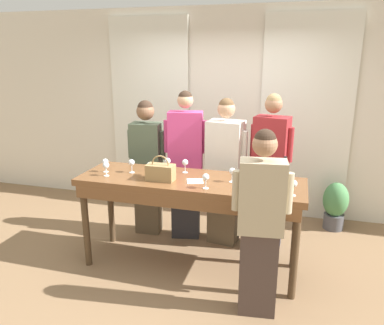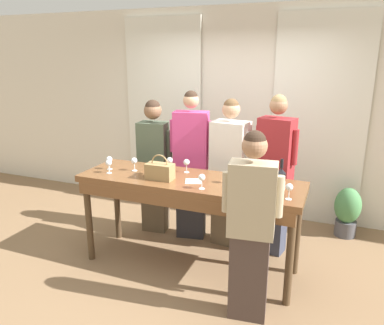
{
  "view_description": "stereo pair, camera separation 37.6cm",
  "coord_description": "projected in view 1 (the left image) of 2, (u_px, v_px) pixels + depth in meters",
  "views": [
    {
      "loc": [
        0.99,
        -3.41,
        2.17
      ],
      "look_at": [
        0.0,
        0.07,
        1.13
      ],
      "focal_mm": 35.0,
      "sensor_mm": 36.0,
      "label": 1
    },
    {
      "loc": [
        1.34,
        -3.29,
        2.17
      ],
      "look_at": [
        0.0,
        0.07,
        1.13
      ],
      "focal_mm": 35.0,
      "sensor_mm": 36.0,
      "label": 2
    }
  ],
  "objects": [
    {
      "name": "potted_plant",
      "position": [
        335.0,
        204.0,
        4.78
      ],
      "size": [
        0.31,
        0.31,
        0.62
      ],
      "color": "#4C4C51",
      "rests_on": "ground_plane"
    },
    {
      "name": "wine_glass_center_left",
      "position": [
        206.0,
        178.0,
        3.44
      ],
      "size": [
        0.07,
        0.07,
        0.14
      ],
      "color": "white",
      "rests_on": "tasting_bar"
    },
    {
      "name": "wine_glass_front_left",
      "position": [
        105.0,
        162.0,
        3.93
      ],
      "size": [
        0.07,
        0.07,
        0.14
      ],
      "color": "white",
      "rests_on": "tasting_bar"
    },
    {
      "name": "ground_plane",
      "position": [
        190.0,
        265.0,
        4.01
      ],
      "size": [
        18.0,
        18.0,
        0.0
      ],
      "primitive_type": "plane",
      "color": "#846647"
    },
    {
      "name": "wine_glass_back_left",
      "position": [
        185.0,
        163.0,
        3.91
      ],
      "size": [
        0.07,
        0.07,
        0.14
      ],
      "color": "white",
      "rests_on": "tasting_bar"
    },
    {
      "name": "tasting_bar",
      "position": [
        190.0,
        189.0,
        3.75
      ],
      "size": [
        2.26,
        0.7,
        0.98
      ],
      "color": "brown",
      "rests_on": "ground_plane"
    },
    {
      "name": "wine_glass_front_mid",
      "position": [
        168.0,
        161.0,
        3.96
      ],
      "size": [
        0.07,
        0.07,
        0.14
      ],
      "color": "white",
      "rests_on": "tasting_bar"
    },
    {
      "name": "guest_olive_jacket",
      "position": [
        147.0,
        166.0,
        4.56
      ],
      "size": [
        0.47,
        0.27,
        1.67
      ],
      "color": "brown",
      "rests_on": "ground_plane"
    },
    {
      "name": "wine_glass_center_mid",
      "position": [
        132.0,
        163.0,
        3.91
      ],
      "size": [
        0.07,
        0.07,
        0.14
      ],
      "color": "white",
      "rests_on": "tasting_bar"
    },
    {
      "name": "wine_glass_center_right",
      "position": [
        149.0,
        166.0,
        3.8
      ],
      "size": [
        0.07,
        0.07,
        0.14
      ],
      "color": "white",
      "rests_on": "tasting_bar"
    },
    {
      "name": "wine_glass_back_right",
      "position": [
        294.0,
        184.0,
        3.26
      ],
      "size": [
        0.07,
        0.07,
        0.14
      ],
      "color": "white",
      "rests_on": "tasting_bar"
    },
    {
      "name": "guest_pink_top",
      "position": [
        186.0,
        165.0,
        4.42
      ],
      "size": [
        0.51,
        0.29,
        1.79
      ],
      "color": "#28282D",
      "rests_on": "ground_plane"
    },
    {
      "name": "wine_glass_front_right",
      "position": [
        232.0,
        172.0,
        3.61
      ],
      "size": [
        0.07,
        0.07,
        0.14
      ],
      "color": "white",
      "rests_on": "tasting_bar"
    },
    {
      "name": "host_pouring",
      "position": [
        261.0,
        223.0,
        3.06
      ],
      "size": [
        0.49,
        0.25,
        1.63
      ],
      "color": "#473833",
      "rests_on": "ground_plane"
    },
    {
      "name": "wine_glass_back_mid",
      "position": [
        270.0,
        168.0,
        3.73
      ],
      "size": [
        0.07,
        0.07,
        0.14
      ],
      "color": "white",
      "rests_on": "tasting_bar"
    },
    {
      "name": "wine_bottle",
      "position": [
        284.0,
        179.0,
        3.35
      ],
      "size": [
        0.08,
        0.08,
        0.33
      ],
      "color": "black",
      "rests_on": "tasting_bar"
    },
    {
      "name": "curtain_panel_right",
      "position": [
        305.0,
        121.0,
        4.88
      ],
      "size": [
        1.16,
        0.03,
        2.69
      ],
      "color": "white",
      "rests_on": "ground_plane"
    },
    {
      "name": "napkin",
      "position": [
        195.0,
        181.0,
        3.66
      ],
      "size": [
        0.2,
        0.2,
        0.0
      ],
      "color": "white",
      "rests_on": "tasting_bar"
    },
    {
      "name": "wall_back",
      "position": [
        224.0,
        112.0,
        5.21
      ],
      "size": [
        12.0,
        0.06,
        2.8
      ],
      "color": "silver",
      "rests_on": "ground_plane"
    },
    {
      "name": "curtain_panel_left",
      "position": [
        150.0,
        114.0,
        5.46
      ],
      "size": [
        1.16,
        0.03,
        2.69
      ],
      "color": "white",
      "rests_on": "ground_plane"
    },
    {
      "name": "wine_glass_near_host",
      "position": [
        106.0,
        166.0,
        3.8
      ],
      "size": [
        0.07,
        0.07,
        0.14
      ],
      "color": "white",
      "rests_on": "tasting_bar"
    },
    {
      "name": "handbag",
      "position": [
        161.0,
        172.0,
        3.68
      ],
      "size": [
        0.27,
        0.15,
        0.25
      ],
      "color": "#997A4C",
      "rests_on": "tasting_bar"
    },
    {
      "name": "guest_striped_shirt",
      "position": [
        270.0,
        172.0,
        4.16
      ],
      "size": [
        0.48,
        0.31,
        1.78
      ],
      "color": "#383D51",
      "rests_on": "ground_plane"
    },
    {
      "name": "guest_cream_sweater",
      "position": [
        225.0,
        172.0,
        4.31
      ],
      "size": [
        0.51,
        0.33,
        1.72
      ],
      "color": "brown",
      "rests_on": "ground_plane"
    }
  ]
}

